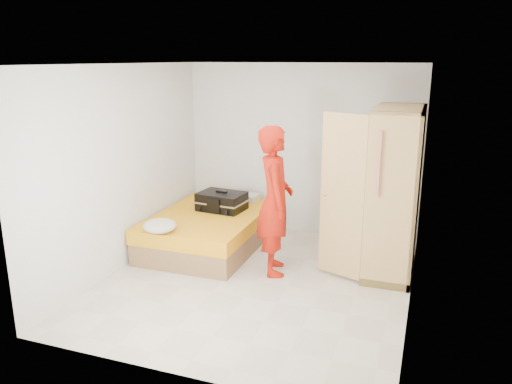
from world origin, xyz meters
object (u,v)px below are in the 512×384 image
(bed, at_px, (209,230))
(round_cushion, at_px, (160,226))
(person, at_px, (275,201))
(wardrobe, at_px, (390,196))
(suitcase, at_px, (222,201))

(bed, relative_size, round_cushion, 4.67)
(bed, relative_size, person, 1.07)
(bed, height_order, round_cushion, round_cushion)
(wardrobe, relative_size, suitcase, 2.92)
(person, bearing_deg, wardrobe, -91.05)
(bed, xyz_separation_m, round_cushion, (-0.26, -0.90, 0.33))
(person, bearing_deg, suitcase, 33.38)
(person, relative_size, suitcase, 2.62)
(wardrobe, distance_m, suitcase, 2.44)
(person, bearing_deg, bed, 45.77)
(suitcase, bearing_deg, bed, -105.29)
(wardrobe, bearing_deg, round_cushion, -161.99)
(bed, xyz_separation_m, person, (1.15, -0.49, 0.69))
(person, xyz_separation_m, round_cushion, (-1.42, -0.41, -0.36))
(wardrobe, xyz_separation_m, suitcase, (-2.40, 0.26, -0.37))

